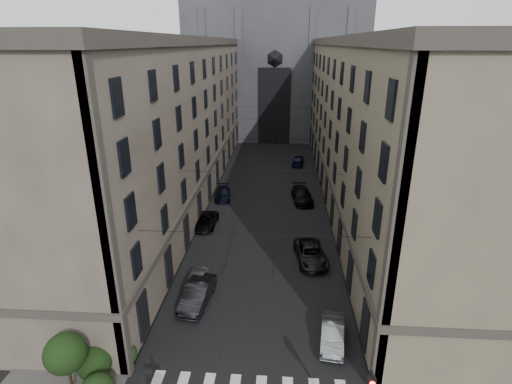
% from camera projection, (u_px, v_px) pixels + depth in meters
% --- Properties ---
extents(sidewalk_left, '(7.00, 80.00, 0.15)m').
position_uv_depth(sidewalk_left, '(187.00, 193.00, 51.43)').
color(sidewalk_left, '#383533').
rests_on(sidewalk_left, ground).
extents(sidewalk_right, '(7.00, 80.00, 0.15)m').
position_uv_depth(sidewalk_right, '(352.00, 197.00, 50.12)').
color(sidewalk_right, '#383533').
rests_on(sidewalk_right, ground).
extents(building_left, '(13.60, 60.60, 18.85)m').
position_uv_depth(building_left, '(158.00, 121.00, 48.35)').
color(building_left, '#4A4239').
rests_on(building_left, ground).
extents(building_right, '(13.60, 60.60, 18.85)m').
position_uv_depth(building_right, '(384.00, 124.00, 46.68)').
color(building_right, brown).
rests_on(building_right, ground).
extents(gothic_tower, '(35.00, 23.00, 58.00)m').
position_uv_depth(gothic_tower, '(276.00, 45.00, 80.93)').
color(gothic_tower, '#2D2D33').
rests_on(gothic_tower, ground).
extents(shrub_cluster, '(3.90, 4.40, 3.90)m').
position_uv_depth(shrub_cluster, '(87.00, 364.00, 21.76)').
color(shrub_cluster, black).
rests_on(shrub_cluster, sidewalk_left).
extents(tram_wires, '(14.00, 60.00, 0.43)m').
position_uv_depth(tram_wires, '(269.00, 140.00, 47.91)').
color(tram_wires, black).
rests_on(tram_wires, ground).
extents(car_left_near, '(1.80, 4.30, 1.45)m').
position_uv_depth(car_left_near, '(195.00, 284.00, 30.82)').
color(car_left_near, gray).
rests_on(car_left_near, ground).
extents(car_left_midnear, '(2.20, 4.97, 1.59)m').
position_uv_depth(car_left_midnear, '(198.00, 294.00, 29.52)').
color(car_left_midnear, black).
rests_on(car_left_midnear, ground).
extents(car_left_midfar, '(2.25, 4.66, 1.28)m').
position_uv_depth(car_left_midfar, '(206.00, 221.00, 41.95)').
color(car_left_midfar, black).
rests_on(car_left_midfar, ground).
extents(car_left_far, '(2.37, 4.63, 1.28)m').
position_uv_depth(car_left_far, '(223.00, 194.00, 49.56)').
color(car_left_far, black).
rests_on(car_left_far, ground).
extents(car_right_near, '(1.92, 4.23, 1.35)m').
position_uv_depth(car_right_near, '(332.00, 334.00, 25.67)').
color(car_right_near, slate).
rests_on(car_right_near, ground).
extents(car_right_midnear, '(3.12, 5.60, 1.48)m').
position_uv_depth(car_right_midnear, '(311.00, 254.00, 35.25)').
color(car_right_midnear, black).
rests_on(car_right_midnear, ground).
extents(car_right_midfar, '(2.83, 5.67, 1.58)m').
position_uv_depth(car_right_midfar, '(302.00, 195.00, 48.64)').
color(car_right_midfar, black).
rests_on(car_right_midfar, ground).
extents(car_right_far, '(2.21, 4.33, 1.41)m').
position_uv_depth(car_right_far, '(298.00, 161.00, 63.02)').
color(car_right_far, black).
rests_on(car_right_far, ground).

